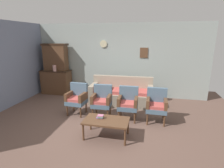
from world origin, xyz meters
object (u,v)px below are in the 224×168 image
object	(u,v)px
armchair_near_couch_end	(102,100)
coffee_table	(106,122)
side_cabinet	(57,82)
vase_on_cabinet	(54,68)
book_stack_on_table	(100,117)
armchair_by_doorway	(77,97)
armchair_near_cabinet	(128,102)
armchair_row_middle	(156,104)
floral_couch	(121,95)

from	to	relation	value
armchair_near_couch_end	coffee_table	world-z (taller)	armchair_near_couch_end
coffee_table	side_cabinet	bearing A→B (deg)	135.45
side_cabinet	vase_on_cabinet	bearing A→B (deg)	-69.29
coffee_table	book_stack_on_table	distance (m)	0.18
side_cabinet	armchair_near_couch_end	distance (m)	2.89
armchair_by_doorway	vase_on_cabinet	bearing A→B (deg)	136.02
side_cabinet	book_stack_on_table	bearing A→B (deg)	-45.62
armchair_near_couch_end	armchair_near_cabinet	xyz separation A→B (m)	(0.74, -0.01, 0.00)
side_cabinet	coffee_table	size ratio (longest dim) A/B	1.16
armchair_by_doorway	armchair_row_middle	world-z (taller)	same
side_cabinet	floral_couch	size ratio (longest dim) A/B	0.56
floral_couch	armchair_near_cabinet	bearing A→B (deg)	-71.67
armchair_row_middle	floral_couch	bearing A→B (deg)	135.47
armchair_by_doorway	armchair_near_cabinet	world-z (taller)	same
armchair_by_doorway	armchair_row_middle	xyz separation A→B (m)	(2.24, -0.03, 0.00)
armchair_row_middle	armchair_near_couch_end	bearing A→B (deg)	179.63
armchair_near_couch_end	armchair_row_middle	bearing A→B (deg)	-0.37
vase_on_cabinet	armchair_by_doorway	world-z (taller)	vase_on_cabinet
floral_couch	vase_on_cabinet	bearing A→B (deg)	171.07
vase_on_cabinet	armchair_near_couch_end	size ratio (longest dim) A/B	0.27
vase_on_cabinet	book_stack_on_table	size ratio (longest dim) A/B	1.55
floral_couch	book_stack_on_table	size ratio (longest dim) A/B	13.28
armchair_row_middle	coffee_table	xyz separation A→B (m)	(-1.10, -1.02, -0.12)
armchair_by_doorway	book_stack_on_table	world-z (taller)	armchair_by_doorway
floral_couch	book_stack_on_table	distance (m)	2.07
vase_on_cabinet	coffee_table	bearing A→B (deg)	-43.35
side_cabinet	armchair_row_middle	size ratio (longest dim) A/B	1.28
side_cabinet	coffee_table	xyz separation A→B (m)	(2.75, -2.71, -0.09)
armchair_near_couch_end	vase_on_cabinet	bearing A→B (deg)	146.70
side_cabinet	armchair_by_doorway	distance (m)	2.30
coffee_table	book_stack_on_table	size ratio (longest dim) A/B	6.41
floral_couch	coffee_table	xyz separation A→B (m)	(0.02, -2.11, 0.05)
armchair_near_cabinet	book_stack_on_table	xyz separation A→B (m)	(-0.50, -0.96, -0.04)
side_cabinet	armchair_near_couch_end	world-z (taller)	side_cabinet
armchair_near_cabinet	coffee_table	size ratio (longest dim) A/B	0.90
floral_couch	armchair_row_middle	xyz separation A→B (m)	(1.11, -1.10, 0.17)
armchair_row_middle	coffee_table	distance (m)	1.50
book_stack_on_table	armchair_near_couch_end	bearing A→B (deg)	103.76
floral_couch	armchair_near_cabinet	distance (m)	1.17
side_cabinet	book_stack_on_table	world-z (taller)	side_cabinet
armchair_near_cabinet	book_stack_on_table	size ratio (longest dim) A/B	5.77
side_cabinet	armchair_row_middle	bearing A→B (deg)	-23.69
side_cabinet	book_stack_on_table	distance (m)	3.71
book_stack_on_table	armchair_row_middle	bearing A→B (deg)	37.72
armchair_by_doorway	book_stack_on_table	distance (m)	1.41
side_cabinet	armchair_near_couch_end	bearing A→B (deg)	-35.44
side_cabinet	floral_couch	xyz separation A→B (m)	(2.73, -0.59, -0.14)
vase_on_cabinet	floral_couch	bearing A→B (deg)	-8.93
floral_couch	armchair_near_couch_end	bearing A→B (deg)	-108.94
armchair_near_cabinet	armchair_row_middle	bearing A→B (deg)	0.22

